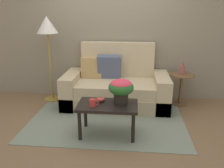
{
  "coord_description": "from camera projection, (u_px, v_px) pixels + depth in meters",
  "views": [
    {
      "loc": [
        0.42,
        -3.61,
        1.76
      ],
      "look_at": [
        0.07,
        0.0,
        0.6
      ],
      "focal_mm": 37.97,
      "sensor_mm": 36.0,
      "label": 1
    }
  ],
  "objects": [
    {
      "name": "area_rug",
      "position": [
        107.0,
        118.0,
        3.96
      ],
      "size": [
        2.49,
        1.85,
        0.01
      ],
      "primitive_type": "cube",
      "color": "gray",
      "rests_on": "ground"
    },
    {
      "name": "coffee_table",
      "position": [
        108.0,
        109.0,
        3.34
      ],
      "size": [
        0.84,
        0.5,
        0.48
      ],
      "color": "black",
      "rests_on": "ground"
    },
    {
      "name": "side_table",
      "position": [
        181.0,
        84.0,
        4.42
      ],
      "size": [
        0.45,
        0.45,
        0.6
      ],
      "color": "brown",
      "rests_on": "ground"
    },
    {
      "name": "wall_back",
      "position": [
        114.0,
        28.0,
        4.63
      ],
      "size": [
        6.4,
        0.12,
        2.78
      ],
      "primitive_type": "cube",
      "color": "gray",
      "rests_on": "ground"
    },
    {
      "name": "potted_plant",
      "position": [
        121.0,
        88.0,
        3.3
      ],
      "size": [
        0.36,
        0.36,
        0.34
      ],
      "color": "black",
      "rests_on": "coffee_table"
    },
    {
      "name": "floor_lamp",
      "position": [
        47.0,
        31.0,
        4.36
      ],
      "size": [
        0.39,
        0.39,
        1.63
      ],
      "color": "olive",
      "rests_on": "ground"
    },
    {
      "name": "coffee_mug",
      "position": [
        93.0,
        103.0,
        3.24
      ],
      "size": [
        0.13,
        0.08,
        0.1
      ],
      "color": "red",
      "rests_on": "coffee_table"
    },
    {
      "name": "snack_bowl",
      "position": [
        101.0,
        99.0,
        3.4
      ],
      "size": [
        0.13,
        0.13,
        0.07
      ],
      "color": "#B2382D",
      "rests_on": "coffee_table"
    },
    {
      "name": "ground_plane",
      "position": [
        108.0,
        118.0,
        3.99
      ],
      "size": [
        14.0,
        14.0,
        0.0
      ],
      "primitive_type": "plane",
      "color": "brown"
    },
    {
      "name": "couch",
      "position": [
        116.0,
        87.0,
        4.47
      ],
      "size": [
        1.92,
        0.95,
        1.14
      ],
      "color": "tan",
      "rests_on": "ground"
    },
    {
      "name": "table_vase",
      "position": [
        182.0,
        70.0,
        4.33
      ],
      "size": [
        0.09,
        0.09,
        0.21
      ],
      "color": "#934C42",
      "rests_on": "side_table"
    }
  ]
}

